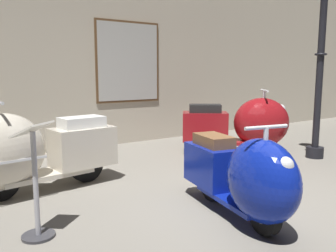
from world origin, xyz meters
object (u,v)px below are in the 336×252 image
(scooter_0, at_px, (30,151))
(scooter_2, at_px, (244,125))
(lamppost, at_px, (322,43))
(info_stanchion, at_px, (36,191))
(scooter_1, at_px, (245,176))

(scooter_0, xyz_separation_m, scooter_2, (3.58, 0.11, 0.00))
(lamppost, height_order, info_stanchion, lamppost)
(scooter_2, relative_size, info_stanchion, 1.78)
(scooter_1, bearing_deg, info_stanchion, -102.58)
(scooter_1, bearing_deg, lamppost, 123.00)
(lamppost, xyz_separation_m, info_stanchion, (-4.57, -0.40, -1.45))
(scooter_0, distance_m, scooter_2, 3.59)
(scooter_0, distance_m, scooter_1, 2.43)
(scooter_0, xyz_separation_m, lamppost, (4.35, -0.78, 1.36))
(scooter_0, bearing_deg, lamppost, 162.59)
(scooter_0, xyz_separation_m, info_stanchion, (-0.22, -1.18, -0.09))
(scooter_0, relative_size, info_stanchion, 1.87)
(scooter_0, bearing_deg, scooter_2, 174.50)
(scooter_1, relative_size, lamppost, 0.50)
(scooter_1, height_order, scooter_2, scooter_2)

